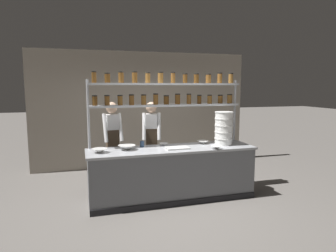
{
  "coord_description": "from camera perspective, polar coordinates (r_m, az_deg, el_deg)",
  "views": [
    {
      "loc": [
        -1.52,
        -4.88,
        1.99
      ],
      "look_at": [
        -0.01,
        0.2,
        1.28
      ],
      "focal_mm": 32.0,
      "sensor_mm": 36.0,
      "label": 1
    }
  ],
  "objects": [
    {
      "name": "prep_counter",
      "position": [
        5.33,
        0.76,
        -9.06
      ],
      "size": [
        2.92,
        0.76,
        0.92
      ],
      "color": "slate",
      "rests_on": "ground_plane"
    },
    {
      "name": "prep_bowl_near_right",
      "position": [
        5.63,
        6.64,
        -3.1
      ],
      "size": [
        0.21,
        0.21,
        0.06
      ],
      "color": "silver",
      "rests_on": "prep_counter"
    },
    {
      "name": "cutting_board",
      "position": [
        5.17,
        1.78,
        -4.2
      ],
      "size": [
        0.4,
        0.26,
        0.02
      ],
      "color": "silver",
      "rests_on": "prep_counter"
    },
    {
      "name": "prep_bowl_far_left",
      "position": [
        5.11,
        -7.85,
        -4.09
      ],
      "size": [
        0.3,
        0.3,
        0.08
      ],
      "color": "silver",
      "rests_on": "prep_counter"
    },
    {
      "name": "ground_plane",
      "position": [
        5.48,
        0.75,
        -13.66
      ],
      "size": [
        40.0,
        40.0,
        0.0
      ],
      "primitive_type": "plane",
      "color": "slate"
    },
    {
      "name": "chef_left",
      "position": [
        5.81,
        -10.53,
        -2.53
      ],
      "size": [
        0.39,
        0.31,
        1.69
      ],
      "rotation": [
        0.0,
        0.0,
        0.12
      ],
      "color": "black",
      "rests_on": "ground_plane"
    },
    {
      "name": "spice_shelf_unit",
      "position": [
        5.43,
        -0.24,
        5.73
      ],
      "size": [
        2.81,
        0.28,
        2.24
      ],
      "color": "#ADAFB5",
      "rests_on": "ground_plane"
    },
    {
      "name": "container_stack",
      "position": [
        5.57,
        10.57,
        -0.41
      ],
      "size": [
        0.34,
        0.34,
        0.61
      ],
      "color": "white",
      "rests_on": "prep_counter"
    },
    {
      "name": "prep_bowl_center_back",
      "position": [
        5.2,
        9.17,
        -4.06
      ],
      "size": [
        0.2,
        0.2,
        0.05
      ],
      "color": "white",
      "rests_on": "prep_counter"
    },
    {
      "name": "prep_bowl_center_front",
      "position": [
        5.43,
        -0.85,
        -3.52
      ],
      "size": [
        0.16,
        0.16,
        0.04
      ],
      "color": "white",
      "rests_on": "prep_counter"
    },
    {
      "name": "prep_bowl_near_left",
      "position": [
        4.97,
        -12.89,
        -4.61
      ],
      "size": [
        0.25,
        0.25,
        0.07
      ],
      "color": "silver",
      "rests_on": "prep_counter"
    },
    {
      "name": "chef_center",
      "position": [
        5.93,
        -3.14,
        -2.28
      ],
      "size": [
        0.41,
        0.33,
        1.68
      ],
      "rotation": [
        0.0,
        0.0,
        -0.23
      ],
      "color": "black",
      "rests_on": "ground_plane"
    },
    {
      "name": "serving_cup_front",
      "position": [
        5.31,
        -4.96,
        -3.44
      ],
      "size": [
        0.07,
        0.07,
        0.11
      ],
      "color": "#334C70",
      "rests_on": "prep_counter"
    },
    {
      "name": "back_wall",
      "position": [
        7.46,
        -4.71,
        3.13
      ],
      "size": [
        5.32,
        0.12,
        2.82
      ],
      "primitive_type": "cube",
      "color": "#9E9384",
      "rests_on": "ground_plane"
    }
  ]
}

